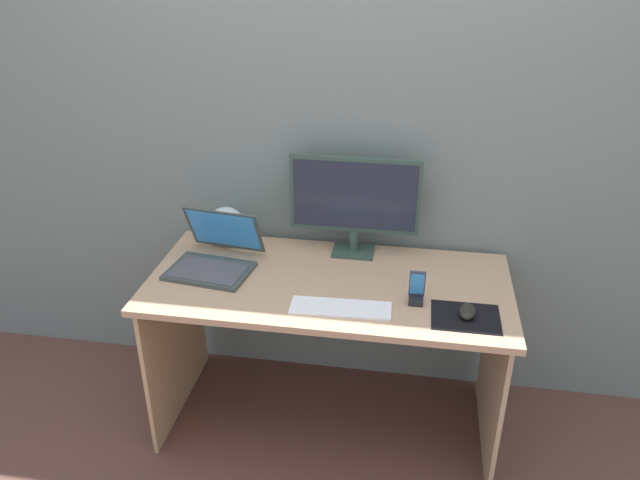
{
  "coord_description": "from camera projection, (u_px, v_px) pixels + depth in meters",
  "views": [
    {
      "loc": [
        0.32,
        -2.13,
        2.0
      ],
      "look_at": [
        -0.03,
        -0.02,
        0.93
      ],
      "focal_mm": 34.53,
      "sensor_mm": 36.0,
      "label": 1
    }
  ],
  "objects": [
    {
      "name": "ground_plane",
      "position": [
        328.0,
        418.0,
        2.82
      ],
      "size": [
        8.0,
        8.0,
        0.0
      ],
      "primitive_type": "plane",
      "color": "brown"
    },
    {
      "name": "wall_back",
      "position": [
        343.0,
        129.0,
        2.61
      ],
      "size": [
        6.0,
        0.04,
        2.5
      ],
      "primitive_type": "cube",
      "color": "slate",
      "rests_on": "ground_plane"
    },
    {
      "name": "phone_in_dock",
      "position": [
        417.0,
        291.0,
        2.33
      ],
      "size": [
        0.06,
        0.06,
        0.14
      ],
      "color": "black",
      "rests_on": "desk"
    },
    {
      "name": "mouse",
      "position": [
        467.0,
        312.0,
        2.25
      ],
      "size": [
        0.07,
        0.11,
        0.04
      ],
      "primitive_type": "ellipsoid",
      "rotation": [
        0.0,
        0.0,
        -0.12
      ],
      "color": "black",
      "rests_on": "mousepad"
    },
    {
      "name": "laptop",
      "position": [
        214.0,
        257.0,
        2.58
      ],
      "size": [
        0.37,
        0.37,
        0.23
      ],
      "color": "#38423D",
      "rests_on": "desk"
    },
    {
      "name": "fishbowl",
      "position": [
        226.0,
        226.0,
        2.76
      ],
      "size": [
        0.17,
        0.17,
        0.17
      ],
      "primitive_type": "sphere",
      "color": "silver",
      "rests_on": "desk"
    },
    {
      "name": "monitor",
      "position": [
        355.0,
        201.0,
        2.6
      ],
      "size": [
        0.56,
        0.14,
        0.44
      ],
      "color": "#2E443A",
      "rests_on": "desk"
    },
    {
      "name": "keyboard_external",
      "position": [
        341.0,
        308.0,
        2.3
      ],
      "size": [
        0.38,
        0.13,
        0.01
      ],
      "primitive_type": "cube",
      "rotation": [
        0.0,
        0.0,
        0.04
      ],
      "color": "white",
      "rests_on": "desk"
    },
    {
      "name": "desk",
      "position": [
        328.0,
        312.0,
        2.56
      ],
      "size": [
        1.47,
        0.69,
        0.73
      ],
      "color": "tan",
      "rests_on": "ground_plane"
    },
    {
      "name": "mousepad",
      "position": [
        466.0,
        317.0,
        2.26
      ],
      "size": [
        0.25,
        0.2,
        0.0
      ],
      "primitive_type": "cube",
      "color": "black",
      "rests_on": "desk"
    }
  ]
}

